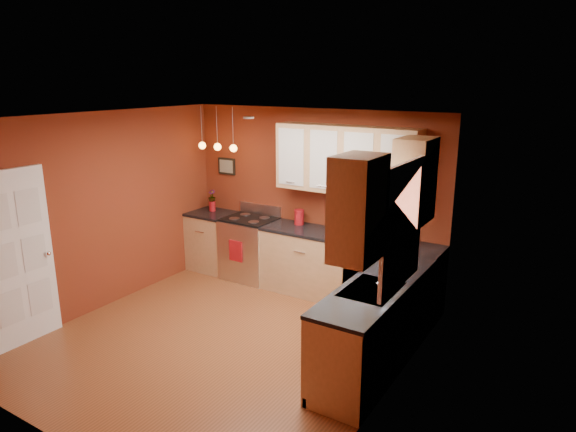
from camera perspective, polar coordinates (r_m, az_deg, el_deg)
The scene contains 27 objects.
floor at distance 6.28m, azimuth -7.09°, elevation -13.63°, with size 4.20×4.20×0.00m, color brown.
ceiling at distance 5.52m, azimuth -7.98°, elevation 10.76°, with size 4.00×4.20×0.02m, color silver.
wall_back at distance 7.45m, azimuth 2.74°, elevation 1.86°, with size 4.00×0.02×2.60m, color maroon.
wall_front at distance 4.46m, azimuth -25.01°, elevation -8.90°, with size 4.00×0.02×2.60m, color maroon.
wall_left at distance 7.17m, azimuth -20.01°, elevation 0.42°, with size 0.02×4.20×2.60m, color maroon.
wall_right at distance 4.81m, azimuth 11.38°, elevation -5.96°, with size 0.02×4.20×2.60m, color maroon.
base_cabinets_back_left at distance 8.35m, azimuth -8.30°, elevation -2.86°, with size 0.70×0.60×0.90m, color tan.
base_cabinets_back_right at distance 7.13m, azimuth 6.62°, elevation -6.01°, with size 2.54×0.60×0.90m, color tan.
base_cabinets_right at distance 5.64m, azimuth 9.68°, elevation -12.07°, with size 0.60×2.10×0.90m, color tan.
counter_back_left at distance 8.22m, azimuth -8.42°, elevation 0.25°, with size 0.70×0.62×0.04m, color black.
counter_back_right at distance 6.97m, azimuth 6.74°, elevation -2.40°, with size 2.54×0.62×0.04m, color black.
counter_right at distance 5.44m, azimuth 9.90°, elevation -7.66°, with size 0.62×2.10×0.04m, color black.
gas_range at distance 7.91m, azimuth -4.24°, elevation -3.54°, with size 0.76×0.64×1.11m.
dishwasher_front at distance 6.74m, azimuth 8.42°, elevation -7.34°, with size 0.60×0.02×0.80m, color silver.
sink at distance 5.32m, azimuth 9.30°, elevation -8.26°, with size 0.50×0.70×0.33m.
window at distance 4.97m, azimuth 12.57°, elevation -0.63°, with size 0.06×1.02×1.22m.
door_left_wall at distance 6.58m, azimuth -27.78°, elevation -4.21°, with size 0.12×0.82×2.05m.
upper_cabinets_back at distance 6.90m, azimuth 6.47°, elevation 6.22°, with size 2.00×0.35×0.90m, color tan.
upper_cabinets_right at distance 4.98m, azimuth 11.22°, elevation 2.58°, with size 0.35×1.95×0.90m, color tan.
wall_picture at distance 8.21m, azimuth -6.82°, elevation 5.52°, with size 0.32×0.03×0.26m, color black.
pendant_lights at distance 7.84m, azimuth -7.84°, elevation 7.68°, with size 0.71×0.11×0.66m.
red_canister at distance 7.44m, azimuth 1.25°, elevation -0.12°, with size 0.15×0.15×0.22m.
red_vase at distance 8.29m, azimuth -8.41°, elevation 1.10°, with size 0.10×0.10×0.16m, color maroon.
flowers at distance 8.25m, azimuth -8.46°, elevation 2.19°, with size 0.11×0.11×0.20m, color maroon.
coffee_maker at distance 6.70m, azimuth 12.20°, elevation -2.26°, with size 0.17×0.17×0.23m.
soap_pump at distance 5.13m, azimuth 10.42°, elevation -7.69°, with size 0.09×0.09×0.20m, color white.
dish_towel at distance 7.66m, azimuth -5.85°, elevation -3.89°, with size 0.23×0.02×0.32m, color maroon.
Camera 1 is at (3.52, -4.24, 3.01)m, focal length 32.00 mm.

